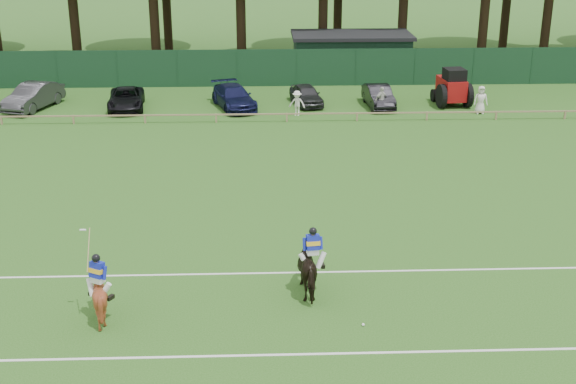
{
  "coord_description": "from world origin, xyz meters",
  "views": [
    {
      "loc": [
        -0.53,
        -24.24,
        11.71
      ],
      "look_at": [
        0.5,
        3.0,
        1.4
      ],
      "focal_mm": 48.0,
      "sensor_mm": 36.0,
      "label": 1
    }
  ],
  "objects_px": {
    "spectator_mid": "(381,100)",
    "sedan_grey": "(33,96)",
    "hatch_grey": "(306,95)",
    "utility_shed": "(351,55)",
    "horse_dark": "(313,268)",
    "polo_ball": "(363,325)",
    "suv_black": "(126,99)",
    "sedan_navy": "(234,97)",
    "tractor": "(452,88)",
    "horse_chestnut": "(100,295)",
    "spectator_right": "(481,100)",
    "estate_black": "(379,96)",
    "spectator_left": "(297,103)"
  },
  "relations": [
    {
      "from": "sedan_grey",
      "to": "utility_shed",
      "type": "relative_size",
      "value": 0.55
    },
    {
      "from": "hatch_grey",
      "to": "tractor",
      "type": "height_order",
      "value": "tractor"
    },
    {
      "from": "spectator_mid",
      "to": "utility_shed",
      "type": "height_order",
      "value": "utility_shed"
    },
    {
      "from": "spectator_mid",
      "to": "sedan_grey",
      "type": "bearing_deg",
      "value": 140.64
    },
    {
      "from": "spectator_mid",
      "to": "horse_dark",
      "type": "bearing_deg",
      "value": -138.56
    },
    {
      "from": "estate_black",
      "to": "spectator_right",
      "type": "xyz_separation_m",
      "value": [
        5.75,
        -1.84,
        0.17
      ]
    },
    {
      "from": "sedan_navy",
      "to": "spectator_mid",
      "type": "xyz_separation_m",
      "value": [
        8.72,
        -1.5,
        0.11
      ]
    },
    {
      "from": "sedan_navy",
      "to": "horse_chestnut",
      "type": "bearing_deg",
      "value": -115.27
    },
    {
      "from": "horse_dark",
      "to": "sedan_navy",
      "type": "relative_size",
      "value": 0.44
    },
    {
      "from": "suv_black",
      "to": "estate_black",
      "type": "distance_m",
      "value": 15.24
    },
    {
      "from": "suv_black",
      "to": "polo_ball",
      "type": "bearing_deg",
      "value": -72.91
    },
    {
      "from": "spectator_left",
      "to": "spectator_right",
      "type": "height_order",
      "value": "spectator_right"
    },
    {
      "from": "sedan_grey",
      "to": "hatch_grey",
      "type": "relative_size",
      "value": 1.28
    },
    {
      "from": "utility_shed",
      "to": "spectator_right",
      "type": "bearing_deg",
      "value": -58.75
    },
    {
      "from": "sedan_navy",
      "to": "sedan_grey",
      "type": "bearing_deg",
      "value": 160.87
    },
    {
      "from": "spectator_mid",
      "to": "suv_black",
      "type": "bearing_deg",
      "value": 139.76
    },
    {
      "from": "horse_dark",
      "to": "hatch_grey",
      "type": "bearing_deg",
      "value": -100.63
    },
    {
      "from": "sedan_grey",
      "to": "suv_black",
      "type": "xyz_separation_m",
      "value": [
        5.58,
        -0.24,
        -0.15
      ]
    },
    {
      "from": "estate_black",
      "to": "spectator_left",
      "type": "distance_m",
      "value": 5.39
    },
    {
      "from": "horse_dark",
      "to": "polo_ball",
      "type": "height_order",
      "value": "horse_dark"
    },
    {
      "from": "estate_black",
      "to": "suv_black",
      "type": "bearing_deg",
      "value": 175.73
    },
    {
      "from": "spectator_left",
      "to": "suv_black",
      "type": "bearing_deg",
      "value": -173.38
    },
    {
      "from": "spectator_left",
      "to": "polo_ball",
      "type": "bearing_deg",
      "value": -70.78
    },
    {
      "from": "hatch_grey",
      "to": "sedan_grey",
      "type": "bearing_deg",
      "value": 168.67
    },
    {
      "from": "horse_dark",
      "to": "horse_chestnut",
      "type": "bearing_deg",
      "value": 4.37
    },
    {
      "from": "spectator_left",
      "to": "polo_ball",
      "type": "xyz_separation_m",
      "value": [
        0.79,
        -23.88,
        -0.69
      ]
    },
    {
      "from": "hatch_grey",
      "to": "tractor",
      "type": "distance_m",
      "value": 8.89
    },
    {
      "from": "suv_black",
      "to": "utility_shed",
      "type": "height_order",
      "value": "utility_shed"
    },
    {
      "from": "sedan_navy",
      "to": "polo_ball",
      "type": "distance_m",
      "value": 26.17
    },
    {
      "from": "sedan_navy",
      "to": "tractor",
      "type": "bearing_deg",
      "value": -17.24
    },
    {
      "from": "suv_black",
      "to": "utility_shed",
      "type": "distance_m",
      "value": 17.0
    },
    {
      "from": "horse_dark",
      "to": "spectator_left",
      "type": "xyz_separation_m",
      "value": [
        0.57,
        21.74,
        -0.12
      ]
    },
    {
      "from": "spectator_right",
      "to": "tractor",
      "type": "bearing_deg",
      "value": 125.87
    },
    {
      "from": "horse_dark",
      "to": "sedan_navy",
      "type": "bearing_deg",
      "value": -90.04
    },
    {
      "from": "horse_chestnut",
      "to": "tractor",
      "type": "relative_size",
      "value": 0.52
    },
    {
      "from": "estate_black",
      "to": "spectator_right",
      "type": "distance_m",
      "value": 6.04
    },
    {
      "from": "horse_dark",
      "to": "suv_black",
      "type": "xyz_separation_m",
      "value": [
        -9.62,
        23.67,
        -0.24
      ]
    },
    {
      "from": "sedan_grey",
      "to": "polo_ball",
      "type": "distance_m",
      "value": 30.87
    },
    {
      "from": "hatch_grey",
      "to": "spectator_left",
      "type": "distance_m",
      "value": 2.64
    },
    {
      "from": "horse_dark",
      "to": "horse_chestnut",
      "type": "distance_m",
      "value": 6.58
    },
    {
      "from": "hatch_grey",
      "to": "spectator_mid",
      "type": "bearing_deg",
      "value": -39.25
    },
    {
      "from": "hatch_grey",
      "to": "spectator_mid",
      "type": "xyz_separation_m",
      "value": [
        4.3,
        -2.15,
        0.17
      ]
    },
    {
      "from": "suv_black",
      "to": "utility_shed",
      "type": "relative_size",
      "value": 0.53
    },
    {
      "from": "hatch_grey",
      "to": "utility_shed",
      "type": "bearing_deg",
      "value": 53.1
    },
    {
      "from": "sedan_navy",
      "to": "spectator_mid",
      "type": "bearing_deg",
      "value": -27.57
    },
    {
      "from": "suv_black",
      "to": "sedan_grey",
      "type": "bearing_deg",
      "value": 171.54
    },
    {
      "from": "horse_dark",
      "to": "utility_shed",
      "type": "xyz_separation_m",
      "value": [
        4.93,
        32.41,
        0.68
      ]
    },
    {
      "from": "polo_ball",
      "to": "tractor",
      "type": "bearing_deg",
      "value": 71.3
    },
    {
      "from": "tractor",
      "to": "horse_dark",
      "type": "bearing_deg",
      "value": -118.51
    },
    {
      "from": "horse_chestnut",
      "to": "sedan_navy",
      "type": "relative_size",
      "value": 0.33
    }
  ]
}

